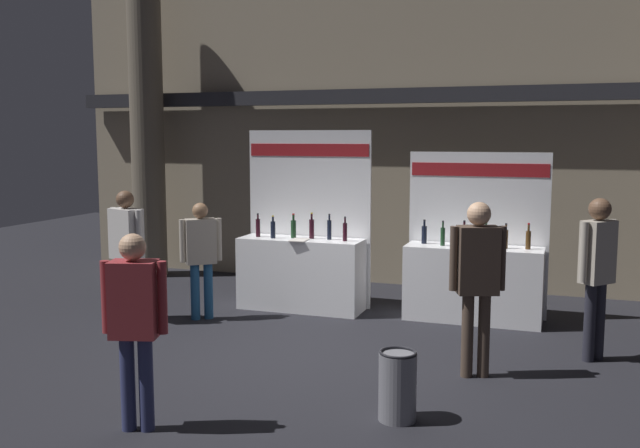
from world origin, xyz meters
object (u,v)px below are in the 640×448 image
object	(u,v)px
visitor_4	(597,264)
visitor_2	(126,242)
visitor_0	(135,313)
visitor_1	(201,251)
exhibitor_booth_1	(474,277)
trash_bin	(397,386)
exhibitor_booth_0	(302,265)
visitor_3	(477,271)

from	to	relation	value
visitor_4	visitor_2	bearing A→B (deg)	133.74
visitor_0	visitor_1	bearing A→B (deg)	-85.92
exhibitor_booth_1	trash_bin	world-z (taller)	exhibitor_booth_1
visitor_4	exhibitor_booth_0	bearing A→B (deg)	114.50
exhibitor_booth_0	exhibitor_booth_1	xyz separation A→B (m)	(2.42, 0.17, -0.04)
exhibitor_booth_0	visitor_2	bearing A→B (deg)	-143.68
visitor_3	trash_bin	bearing A→B (deg)	-130.79
exhibitor_booth_0	visitor_3	bearing A→B (deg)	-38.10
exhibitor_booth_1	visitor_0	distance (m)	5.17
visitor_0	visitor_4	world-z (taller)	visitor_4
trash_bin	visitor_1	bearing A→B (deg)	142.89
visitor_0	visitor_4	bearing A→B (deg)	-154.57
trash_bin	visitor_2	size ratio (longest dim) A/B	0.35
visitor_2	visitor_3	distance (m)	4.76
visitor_0	visitor_4	distance (m)	4.99
visitor_0	visitor_4	xyz separation A→B (m)	(3.72, 3.32, 0.07)
visitor_2	visitor_4	world-z (taller)	visitor_4
exhibitor_booth_1	visitor_1	bearing A→B (deg)	-161.34
exhibitor_booth_1	visitor_1	xyz separation A→B (m)	(-3.51, -1.19, 0.34)
exhibitor_booth_1	visitor_3	distance (m)	2.40
trash_bin	exhibitor_booth_1	bearing A→B (deg)	87.06
trash_bin	visitor_0	bearing A→B (deg)	-155.16
visitor_1	visitor_4	xyz separation A→B (m)	(5.01, -0.14, 0.15)
visitor_0	visitor_2	distance (m)	3.72
visitor_1	exhibitor_booth_0	bearing A→B (deg)	-174.58
trash_bin	visitor_0	distance (m)	2.35
visitor_4	visitor_1	bearing A→B (deg)	129.29
visitor_3	visitor_1	bearing A→B (deg)	142.82
exhibitor_booth_1	visitor_1	size ratio (longest dim) A/B	1.42
visitor_1	visitor_2	bearing A→B (deg)	-11.45
exhibitor_booth_0	visitor_1	distance (m)	1.52
exhibitor_booth_0	exhibitor_booth_1	world-z (taller)	exhibitor_booth_0
visitor_2	visitor_1	bearing A→B (deg)	-134.74
visitor_2	exhibitor_booth_1	bearing A→B (deg)	-140.66
exhibitor_booth_0	exhibitor_booth_1	distance (m)	2.43
exhibitor_booth_0	trash_bin	xyz separation A→B (m)	(2.23, -3.53, -0.33)
visitor_1	visitor_3	bearing A→B (deg)	125.88
trash_bin	visitor_0	size ratio (longest dim) A/B	0.37
visitor_2	visitor_3	bearing A→B (deg)	-169.35
exhibitor_booth_0	visitor_4	xyz separation A→B (m)	(3.92, -1.15, 0.45)
visitor_0	visitor_2	bearing A→B (deg)	-70.67
exhibitor_booth_1	visitor_0	size ratio (longest dim) A/B	1.34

